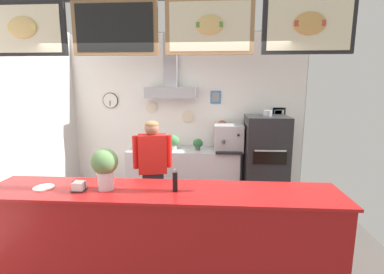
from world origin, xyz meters
TOP-DOWN VIEW (x-y plane):
  - ground_plane at (0.00, 0.00)m, footprint 5.55×5.55m
  - back_wall_assembly at (-0.01, 2.14)m, footprint 4.51×2.72m
  - service_counter at (0.00, -0.50)m, footprint 3.63×0.68m
  - back_prep_counter at (-0.01, 1.91)m, footprint 2.05×0.60m
  - pizza_oven at (1.46, 1.74)m, footprint 0.72×0.76m
  - shop_worker at (-0.33, 0.67)m, footprint 0.55×0.30m
  - espresso_machine at (0.81, 1.89)m, footprint 0.51×0.56m
  - potted_basil at (0.25, 1.89)m, footprint 0.18×0.18m
  - potted_rosemary at (-0.20, 1.88)m, footprint 0.23×0.23m
  - potted_sage at (-0.72, 1.92)m, footprint 0.17×0.17m
  - basil_vase at (-0.57, -0.51)m, footprint 0.27×0.27m
  - pepper_grinder at (0.15, -0.52)m, footprint 0.05×0.05m
  - napkin_holder at (-0.83, -0.56)m, footprint 0.14×0.13m
  - condiment_plate at (-1.22, -0.52)m, footprint 0.21×0.21m

SIDE VIEW (x-z plane):
  - ground_plane at x=0.00m, z-range 0.00..0.00m
  - back_prep_counter at x=-0.01m, z-range -0.01..0.89m
  - service_counter at x=0.00m, z-range 0.00..1.04m
  - pizza_oven at x=1.46m, z-range -0.05..1.61m
  - shop_worker at x=-0.33m, z-range 0.07..1.66m
  - potted_basil at x=0.25m, z-range 0.92..1.13m
  - potted_sage at x=-0.72m, z-range 0.92..1.15m
  - condiment_plate at x=-1.22m, z-range 1.04..1.05m
  - potted_rosemary at x=-0.20m, z-range 0.92..1.19m
  - napkin_holder at x=-0.83m, z-range 1.03..1.13m
  - espresso_machine at x=0.81m, z-range 0.90..1.37m
  - pepper_grinder at x=0.15m, z-range 1.03..1.27m
  - basil_vase at x=-0.57m, z-range 1.06..1.49m
  - back_wall_assembly at x=-0.01m, z-range 0.11..3.15m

